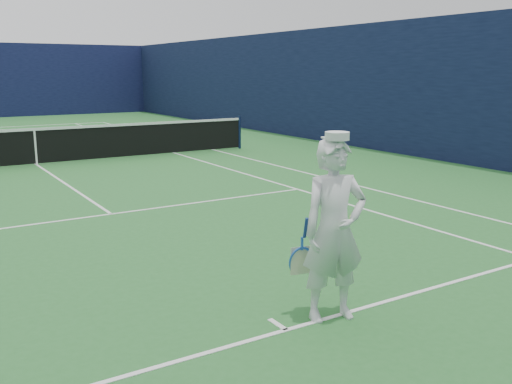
# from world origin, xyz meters

# --- Properties ---
(ground) EXTENTS (80.00, 80.00, 0.00)m
(ground) POSITION_xyz_m (0.00, 0.00, 0.00)
(ground) COLOR #28692C
(ground) RESTS_ON ground
(court_markings) EXTENTS (11.03, 23.83, 0.01)m
(court_markings) POSITION_xyz_m (0.00, 0.00, 0.00)
(court_markings) COLOR white
(court_markings) RESTS_ON ground
(windscreen_fence) EXTENTS (20.12, 36.12, 4.00)m
(windscreen_fence) POSITION_xyz_m (0.00, 0.00, 2.00)
(windscreen_fence) COLOR #0F133A
(windscreen_fence) RESTS_ON ground
(tennis_net) EXTENTS (12.88, 0.09, 1.07)m
(tennis_net) POSITION_xyz_m (0.00, 0.00, 0.55)
(tennis_net) COLOR #141E4C
(tennis_net) RESTS_ON ground
(tennis_player) EXTENTS (0.77, 0.63, 1.94)m
(tennis_player) POSITION_xyz_m (0.58, -11.88, 0.95)
(tennis_player) COLOR white
(tennis_player) RESTS_ON ground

